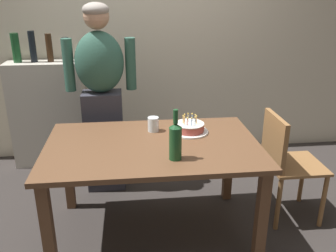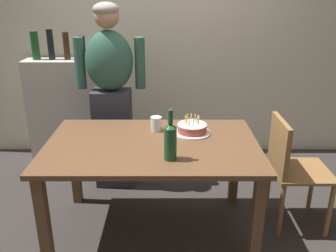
{
  "view_description": "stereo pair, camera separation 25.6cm",
  "coord_description": "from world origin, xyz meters",
  "px_view_note": "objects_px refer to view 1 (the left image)",
  "views": [
    {
      "loc": [
        -0.14,
        -2.31,
        1.76
      ],
      "look_at": [
        0.12,
        0.07,
        0.84
      ],
      "focal_mm": 38.43,
      "sensor_mm": 36.0,
      "label": 1
    },
    {
      "loc": [
        0.11,
        -2.32,
        1.76
      ],
      "look_at": [
        0.12,
        0.07,
        0.84
      ],
      "focal_mm": 38.43,
      "sensor_mm": 36.0,
      "label": 2
    }
  ],
  "objects_px": {
    "birthday_cake": "(190,128)",
    "wine_bottle": "(175,140)",
    "water_glass_near": "(153,124)",
    "person_man_bearded": "(102,97)",
    "dining_chair": "(284,159)"
  },
  "relations": [
    {
      "from": "birthday_cake",
      "to": "person_man_bearded",
      "type": "height_order",
      "value": "person_man_bearded"
    },
    {
      "from": "wine_bottle",
      "to": "birthday_cake",
      "type": "bearing_deg",
      "value": 69.37
    },
    {
      "from": "water_glass_near",
      "to": "wine_bottle",
      "type": "bearing_deg",
      "value": -78.02
    },
    {
      "from": "wine_bottle",
      "to": "water_glass_near",
      "type": "bearing_deg",
      "value": 101.98
    },
    {
      "from": "birthday_cake",
      "to": "person_man_bearded",
      "type": "bearing_deg",
      "value": 140.77
    },
    {
      "from": "dining_chair",
      "to": "person_man_bearded",
      "type": "bearing_deg",
      "value": 66.07
    },
    {
      "from": "birthday_cake",
      "to": "wine_bottle",
      "type": "height_order",
      "value": "wine_bottle"
    },
    {
      "from": "person_man_bearded",
      "to": "dining_chair",
      "type": "xyz_separation_m",
      "value": [
        1.43,
        -0.63,
        -0.36
      ]
    },
    {
      "from": "birthday_cake",
      "to": "dining_chair",
      "type": "distance_m",
      "value": 0.79
    },
    {
      "from": "dining_chair",
      "to": "birthday_cake",
      "type": "bearing_deg",
      "value": 84.21
    },
    {
      "from": "water_glass_near",
      "to": "person_man_bearded",
      "type": "xyz_separation_m",
      "value": [
        -0.41,
        0.5,
        0.08
      ]
    },
    {
      "from": "birthday_cake",
      "to": "dining_chair",
      "type": "bearing_deg",
      "value": -5.79
    },
    {
      "from": "dining_chair",
      "to": "wine_bottle",
      "type": "bearing_deg",
      "value": 111.77
    },
    {
      "from": "water_glass_near",
      "to": "person_man_bearded",
      "type": "relative_size",
      "value": 0.07
    },
    {
      "from": "birthday_cake",
      "to": "wine_bottle",
      "type": "relative_size",
      "value": 0.85
    }
  ]
}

